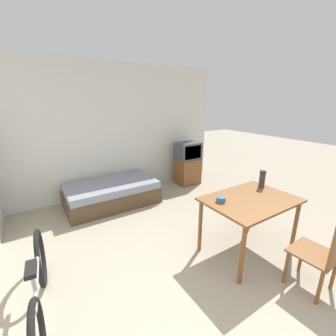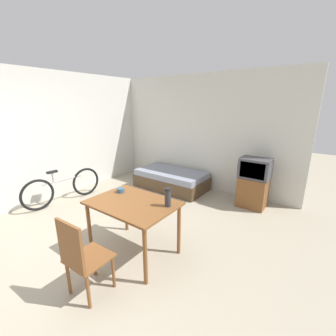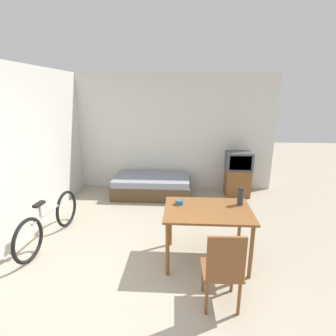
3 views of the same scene
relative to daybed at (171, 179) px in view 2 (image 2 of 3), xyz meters
The scene contains 10 objects.
ground_plane 3.18m from the daybed, 85.42° to the right, with size 20.00×20.00×0.00m, color #9E937F.
wall_back 1.30m from the daybed, 66.36° to the left, with size 5.09×0.06×2.70m.
wall_left 2.51m from the daybed, 144.32° to the right, with size 0.06×4.71×2.70m.
daybed is the anchor object (origin of this frame).
tv 1.95m from the daybed, ahead, with size 0.57×0.44×1.01m.
dining_table 2.62m from the daybed, 66.34° to the right, with size 1.15×0.81×0.77m.
wooden_chair 3.44m from the daybed, 70.74° to the right, with size 0.43×0.43×0.94m.
bicycle 2.44m from the daybed, 124.14° to the right, with size 0.19×1.66×0.73m.
thermos_flask 2.73m from the daybed, 55.75° to the right, with size 0.08×0.08×0.25m.
mate_bowl 2.39m from the daybed, 73.63° to the right, with size 0.11×0.11×0.06m.
Camera 2 is at (2.78, -1.14, 2.04)m, focal length 24.00 mm.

